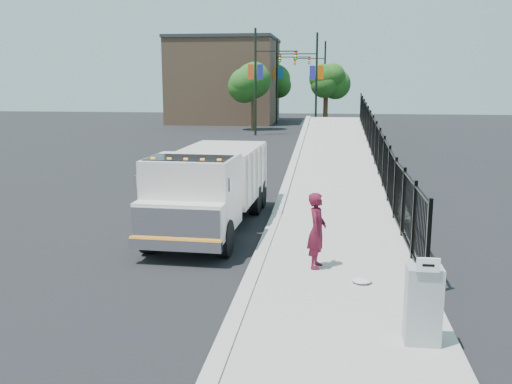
# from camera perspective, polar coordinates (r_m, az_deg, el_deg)

# --- Properties ---
(ground) EXTENTS (120.00, 120.00, 0.00)m
(ground) POSITION_cam_1_polar(r_m,az_deg,el_deg) (13.88, 0.53, -6.53)
(ground) COLOR black
(ground) RESTS_ON ground
(sidewalk) EXTENTS (3.55, 12.00, 0.12)m
(sidewalk) POSITION_cam_1_polar(r_m,az_deg,el_deg) (11.88, 8.72, -9.46)
(sidewalk) COLOR #9E998E
(sidewalk) RESTS_ON ground
(curb) EXTENTS (0.30, 12.00, 0.16)m
(curb) POSITION_cam_1_polar(r_m,az_deg,el_deg) (11.98, -0.64, -9.05)
(curb) COLOR #ADAAA3
(curb) RESTS_ON ground
(ramp) EXTENTS (3.95, 24.06, 3.19)m
(ramp) POSITION_cam_1_polar(r_m,az_deg,el_deg) (29.43, 8.43, 2.81)
(ramp) COLOR #9E998E
(ramp) RESTS_ON ground
(iron_fence) EXTENTS (0.10, 28.00, 1.80)m
(iron_fence) POSITION_cam_1_polar(r_m,az_deg,el_deg) (25.42, 11.83, 3.43)
(iron_fence) COLOR black
(iron_fence) RESTS_ON ground
(truck) EXTENTS (2.49, 7.01, 2.38)m
(truck) POSITION_cam_1_polar(r_m,az_deg,el_deg) (16.11, -4.66, 0.83)
(truck) COLOR black
(truck) RESTS_ON ground
(worker) EXTENTS (0.48, 0.67, 1.69)m
(worker) POSITION_cam_1_polar(r_m,az_deg,el_deg) (12.62, 6.11, -3.85)
(worker) COLOR #561022
(worker) RESTS_ON sidewalk
(utility_cabinet) EXTENTS (0.55, 0.40, 1.25)m
(utility_cabinet) POSITION_cam_1_polar(r_m,az_deg,el_deg) (9.48, 16.38, -10.82)
(utility_cabinet) COLOR gray
(utility_cabinet) RESTS_ON sidewalk
(arrow_sign) EXTENTS (0.35, 0.04, 0.22)m
(arrow_sign) POSITION_cam_1_polar(r_m,az_deg,el_deg) (9.03, 16.85, -7.00)
(arrow_sign) COLOR white
(arrow_sign) RESTS_ON utility_cabinet
(debris) EXTENTS (0.41, 0.41, 0.10)m
(debris) POSITION_cam_1_polar(r_m,az_deg,el_deg) (12.04, 10.53, -8.68)
(debris) COLOR silver
(debris) RESTS_ON sidewalk
(light_pole_0) EXTENTS (3.77, 0.22, 8.00)m
(light_pole_0) POSITION_cam_1_polar(r_m,az_deg,el_deg) (43.97, 0.35, 11.37)
(light_pole_0) COLOR black
(light_pole_0) RESTS_ON ground
(light_pole_1) EXTENTS (3.78, 0.22, 8.00)m
(light_pole_1) POSITION_cam_1_polar(r_m,az_deg,el_deg) (48.30, 5.69, 11.30)
(light_pole_1) COLOR black
(light_pole_1) RESTS_ON ground
(light_pole_2) EXTENTS (3.77, 0.22, 8.00)m
(light_pole_2) POSITION_cam_1_polar(r_m,az_deg,el_deg) (55.23, 2.42, 11.32)
(light_pole_2) COLOR black
(light_pole_2) RESTS_ON ground
(light_pole_3) EXTENTS (3.78, 0.22, 8.00)m
(light_pole_3) POSITION_cam_1_polar(r_m,az_deg,el_deg) (58.91, 6.58, 11.25)
(light_pole_3) COLOR black
(light_pole_3) RESTS_ON ground
(tree_0) EXTENTS (3.07, 3.07, 5.54)m
(tree_0) POSITION_cam_1_polar(r_m,az_deg,el_deg) (48.23, -0.27, 10.88)
(tree_0) COLOR #382314
(tree_0) RESTS_ON ground
(tree_1) EXTENTS (2.48, 2.48, 5.24)m
(tree_1) POSITION_cam_1_polar(r_m,az_deg,el_deg) (51.60, 7.07, 10.78)
(tree_1) COLOR #382314
(tree_1) RESTS_ON ground
(tree_2) EXTENTS (3.14, 3.14, 5.57)m
(tree_2) POSITION_cam_1_polar(r_m,az_deg,el_deg) (60.38, 1.95, 10.93)
(tree_2) COLOR #382314
(tree_2) RESTS_ON ground
(building) EXTENTS (10.00, 10.00, 8.00)m
(building) POSITION_cam_1_polar(r_m,az_deg,el_deg) (58.10, -3.10, 10.95)
(building) COLOR #8C664C
(building) RESTS_ON ground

